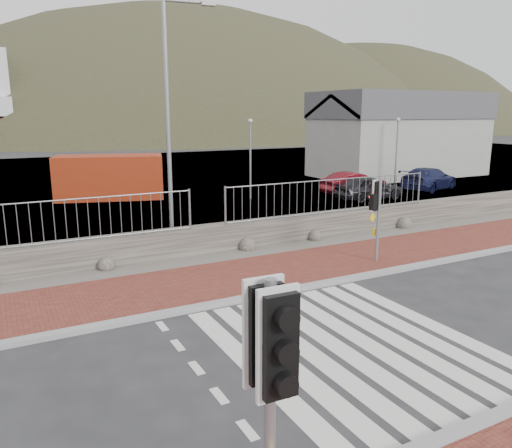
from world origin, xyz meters
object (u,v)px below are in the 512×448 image
car_b (354,183)px  car_c (429,179)px  car_a (369,188)px  traffic_signal_near (270,362)px  streetlight (172,114)px  shipping_container (110,177)px  traffic_signal_far (379,203)px

car_b → car_c: size_ratio=0.82×
car_a → car_c: size_ratio=0.80×
traffic_signal_near → streetlight: 12.03m
shipping_container → car_a: (11.75, -6.68, -0.50)m
traffic_signal_far → shipping_container: (-4.48, 15.57, -0.72)m
shipping_container → car_c: (17.01, -5.73, -0.47)m
traffic_signal_far → car_a: size_ratio=0.70×
car_b → car_c: 4.90m
car_a → car_b: size_ratio=0.98×
streetlight → car_c: streetlight is taller
traffic_signal_far → car_c: size_ratio=0.56×
car_c → car_a: bearing=81.4°
traffic_signal_near → car_c: bearing=42.3°
streetlight → car_a: streetlight is taller
traffic_signal_far → car_a: (7.27, 8.89, -1.23)m
shipping_container → car_b: bearing=-5.8°
traffic_signal_near → car_b: 23.67m
traffic_signal_far → shipping_container: 16.22m
traffic_signal_far → car_b: bearing=-141.7°
traffic_signal_near → car_b: (15.42, 17.89, -1.51)m
shipping_container → car_c: bearing=-2.4°
car_b → car_c: (4.84, -0.79, 0.04)m
traffic_signal_far → shipping_container: bearing=-89.8°
streetlight → car_c: bearing=27.1°
car_a → car_b: car_a is taller
car_a → car_b: bearing=-11.0°
streetlight → car_a: (12.05, 4.70, -3.75)m
shipping_container → streetlight: bearing=-75.3°
streetlight → car_b: 14.53m
traffic_signal_near → car_a: (15.00, 16.14, -1.50)m
traffic_signal_far → shipping_container: size_ratio=0.47×
traffic_signal_far → car_c: bearing=-157.7°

